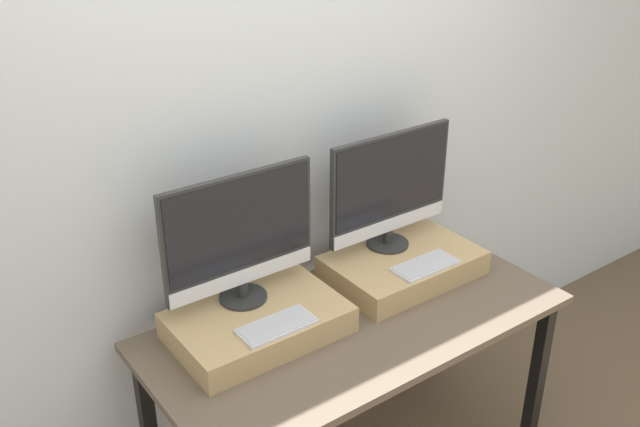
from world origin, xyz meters
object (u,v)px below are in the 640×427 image
at_px(monitor_right, 390,187).
at_px(keyboard_right, 425,265).
at_px(monitor_left, 240,235).
at_px(keyboard_left, 277,326).

bearing_deg(monitor_right, keyboard_right, -90.00).
height_order(monitor_right, keyboard_right, monitor_right).
bearing_deg(keyboard_right, monitor_left, 162.05).
xyz_separation_m(keyboard_left, monitor_right, (0.68, 0.22, 0.25)).
bearing_deg(keyboard_right, monitor_right, 90.00).
xyz_separation_m(monitor_left, monitor_right, (0.68, 0.00, 0.00)).
xyz_separation_m(monitor_right, keyboard_right, (0.00, -0.22, -0.25)).
relative_size(monitor_left, monitor_right, 1.00).
height_order(monitor_left, monitor_right, same).
xyz_separation_m(keyboard_left, keyboard_right, (0.68, 0.00, 0.00)).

